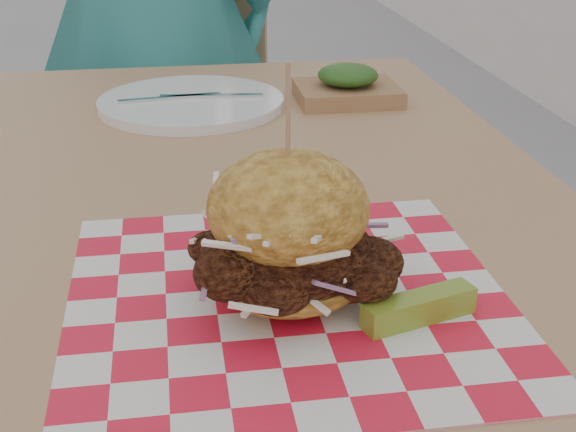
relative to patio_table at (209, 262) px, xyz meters
name	(u,v)px	position (x,y,z in m)	size (l,w,h in m)	color
patio_table	(209,262)	(0.00, 0.00, 0.00)	(0.80, 1.20, 0.75)	tan
patio_chair	(193,108)	(0.02, 1.01, -0.12)	(0.51, 0.52, 0.95)	tan
paper_liner	(288,297)	(0.05, -0.23, 0.08)	(0.36, 0.36, 0.00)	red
sandwich	(288,237)	(0.05, -0.23, 0.13)	(0.17, 0.17, 0.20)	gold
pickle_spear	(419,308)	(0.15, -0.28, 0.09)	(0.10, 0.02, 0.02)	#8AA630
place_setting	(191,103)	(0.00, 0.34, 0.09)	(0.27, 0.27, 0.02)	white
kraft_tray	(348,86)	(0.23, 0.34, 0.10)	(0.15, 0.12, 0.06)	#986C45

